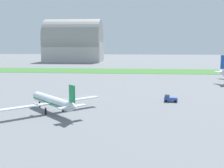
% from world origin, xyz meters
% --- Properties ---
extents(ground_plane, '(600.00, 600.00, 0.00)m').
position_xyz_m(ground_plane, '(0.00, 0.00, 0.00)').
color(ground_plane, slate).
extents(grass_taxiway_strip, '(360.00, 28.00, 0.08)m').
position_xyz_m(grass_taxiway_strip, '(0.00, 79.58, 0.04)').
color(grass_taxiway_strip, '#3D7533').
rests_on(grass_taxiway_strip, ground_plane).
extents(airplane_foreground_turboprop, '(19.01, 18.28, 7.44)m').
position_xyz_m(airplane_foreground_turboprop, '(-5.25, -20.29, 2.72)').
color(airplane_foreground_turboprop, silver).
rests_on(airplane_foreground_turboprop, ground_plane).
extents(pushback_tug_near_gate, '(3.79, 2.42, 1.95)m').
position_xyz_m(pushback_tug_near_gate, '(23.07, -5.13, 0.91)').
color(pushback_tug_near_gate, '#334FB2').
rests_on(pushback_tug_near_gate, ground_plane).
extents(hangar_distant, '(46.67, 31.75, 34.55)m').
position_xyz_m(hangar_distant, '(-39.37, 157.31, 15.27)').
color(hangar_distant, '#BCB7B2').
rests_on(hangar_distant, ground_plane).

